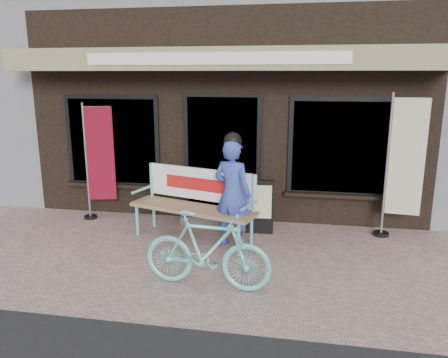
% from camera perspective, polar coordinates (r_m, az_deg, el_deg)
% --- Properties ---
extents(ground, '(70.00, 70.00, 0.00)m').
position_cam_1_polar(ground, '(6.05, -3.69, -11.17)').
color(ground, '#AA8681').
rests_on(ground, ground).
extents(storefront, '(7.00, 6.77, 6.00)m').
position_cam_1_polar(storefront, '(10.39, 2.84, 16.12)').
color(storefront, black).
rests_on(storefront, ground).
extents(bench, '(2.08, 1.08, 1.10)m').
position_cam_1_polar(bench, '(6.80, -3.72, -2.55)').
color(bench, '#65C6B9').
rests_on(bench, ground).
extents(person, '(0.69, 0.57, 1.73)m').
position_cam_1_polar(person, '(6.38, 1.12, -1.68)').
color(person, '#3144AA').
rests_on(person, ground).
extents(bicycle, '(1.62, 0.58, 0.95)m').
position_cam_1_polar(bicycle, '(5.28, -2.25, -9.28)').
color(bicycle, '#65C6B9').
rests_on(bicycle, ground).
extents(nobori_red, '(0.61, 0.27, 2.06)m').
position_cam_1_polar(nobori_red, '(7.93, -16.08, 2.39)').
color(nobori_red, gray).
rests_on(nobori_red, ground).
extents(nobori_cream, '(0.67, 0.27, 2.26)m').
position_cam_1_polar(nobori_cream, '(7.22, 22.32, 1.68)').
color(nobori_cream, gray).
rests_on(nobori_cream, ground).
extents(menu_stand, '(0.45, 0.12, 0.89)m').
position_cam_1_polar(menu_stand, '(7.05, 4.69, -3.57)').
color(menu_stand, black).
rests_on(menu_stand, ground).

